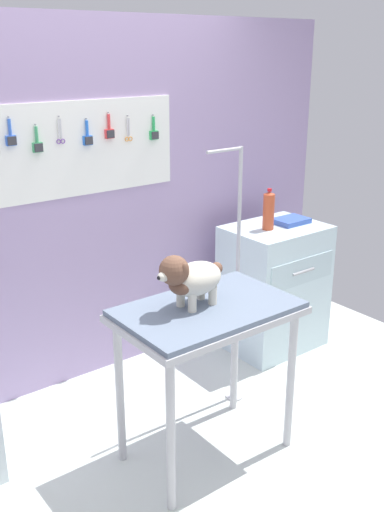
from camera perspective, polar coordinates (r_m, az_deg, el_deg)
The scene contains 8 objects.
ground at distance 3.34m, azimuth 1.88°, elevation -19.88°, with size 4.40×4.00×0.04m, color silver.
rear_wall_panel at distance 3.78m, azimuth -10.36°, elevation 4.75°, with size 4.00×0.11×2.30m.
grooming_table at distance 3.01m, azimuth 1.50°, elevation -6.65°, with size 0.91×0.58×0.88m.
grooming_arm at distance 3.52m, azimuth 4.28°, elevation -3.28°, with size 0.30×0.11×1.59m.
dog at distance 2.89m, azimuth -0.21°, elevation -2.14°, with size 0.41×0.20×0.30m.
cabinet_right at distance 4.32m, azimuth 7.90°, elevation -2.99°, with size 0.68×0.54×0.92m.
soda_bottle at distance 4.06m, azimuth 7.42°, elevation 4.39°, with size 0.08×0.08×0.29m.
supply_tray at distance 4.26m, azimuth 9.55°, elevation 3.38°, with size 0.24×0.18×0.04m.
Camera 1 is at (-1.65, -1.98, 2.10)m, focal length 41.36 mm.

